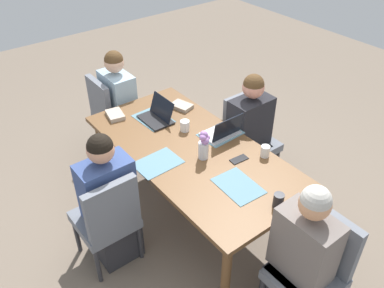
{
  "coord_description": "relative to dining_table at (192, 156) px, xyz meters",
  "views": [
    {
      "loc": [
        2.14,
        -1.65,
        2.76
      ],
      "look_at": [
        0.0,
        0.0,
        0.79
      ],
      "focal_mm": 37.58,
      "sensor_mm": 36.0,
      "label": 1
    }
  ],
  "objects": [
    {
      "name": "ground_plane",
      "position": [
        0.0,
        0.0,
        -0.67
      ],
      "size": [
        10.0,
        10.0,
        0.0
      ],
      "primitive_type": "plane",
      "color": "#756656"
    },
    {
      "name": "dining_table",
      "position": [
        0.0,
        0.0,
        0.0
      ],
      "size": [
        2.01,
        0.99,
        0.74
      ],
      "color": "brown",
      "rests_on": "ground_plane"
    },
    {
      "name": "chair_head_right_left_near",
      "position": [
        1.29,
        0.05,
        -0.17
      ],
      "size": [
        0.44,
        0.44,
        0.9
      ],
      "color": "slate",
      "rests_on": "ground_plane"
    },
    {
      "name": "person_head_right_left_near",
      "position": [
        1.23,
        -0.03,
        -0.14
      ],
      "size": [
        0.4,
        0.36,
        1.19
      ],
      "color": "#2D2D33",
      "rests_on": "ground_plane"
    },
    {
      "name": "chair_far_left_mid",
      "position": [
        -0.12,
        0.78,
        -0.17
      ],
      "size": [
        0.44,
        0.44,
        0.9
      ],
      "color": "slate",
      "rests_on": "ground_plane"
    },
    {
      "name": "person_far_left_mid",
      "position": [
        -0.04,
        0.72,
        -0.14
      ],
      "size": [
        0.36,
        0.4,
        1.19
      ],
      "color": "#2D2D33",
      "rests_on": "ground_plane"
    },
    {
      "name": "chair_head_left_left_far",
      "position": [
        -1.32,
        -0.08,
        -0.17
      ],
      "size": [
        0.44,
        0.44,
        0.9
      ],
      "color": "slate",
      "rests_on": "ground_plane"
    },
    {
      "name": "person_head_left_left_far",
      "position": [
        -1.26,
        -0.01,
        -0.14
      ],
      "size": [
        0.4,
        0.36,
        1.19
      ],
      "color": "#2D2D33",
      "rests_on": "ground_plane"
    },
    {
      "name": "chair_near_right_near",
      "position": [
        0.04,
        -0.85,
        -0.17
      ],
      "size": [
        0.44,
        0.44,
        0.9
      ],
      "color": "slate",
      "rests_on": "ground_plane"
    },
    {
      "name": "person_near_right_near",
      "position": [
        -0.03,
        -0.79,
        -0.14
      ],
      "size": [
        0.36,
        0.4,
        1.19
      ],
      "color": "#2D2D33",
      "rests_on": "ground_plane"
    },
    {
      "name": "flower_vase",
      "position": [
        0.15,
        0.0,
        0.22
      ],
      "size": [
        0.09,
        0.1,
        0.26
      ],
      "color": "silver",
      "rests_on": "dining_table"
    },
    {
      "name": "placemat_head_right_left_near",
      "position": [
        0.58,
        -0.01,
        0.08
      ],
      "size": [
        0.37,
        0.28,
        0.0
      ],
      "primitive_type": "cube",
      "rotation": [
        0.0,
        0.0,
        3.09
      ],
      "color": "slate",
      "rests_on": "dining_table"
    },
    {
      "name": "placemat_far_left_mid",
      "position": [
        -0.02,
        0.33,
        0.08
      ],
      "size": [
        0.27,
        0.37,
        0.0
      ],
      "primitive_type": "cube",
      "rotation": [
        0.0,
        0.0,
        -1.53
      ],
      "color": "slate",
      "rests_on": "dining_table"
    },
    {
      "name": "placemat_head_left_left_far",
      "position": [
        -0.59,
        -0.0,
        0.08
      ],
      "size": [
        0.37,
        0.28,
        0.0
      ],
      "primitive_type": "cube",
      "rotation": [
        0.0,
        0.0,
        0.05
      ],
      "color": "slate",
      "rests_on": "dining_table"
    },
    {
      "name": "placemat_near_right_near",
      "position": [
        -0.02,
        -0.33,
        0.08
      ],
      "size": [
        0.27,
        0.37,
        0.0
      ],
      "primitive_type": "cube",
      "rotation": [
        0.0,
        0.0,
        1.6
      ],
      "color": "slate",
      "rests_on": "dining_table"
    },
    {
      "name": "laptop_far_left_mid",
      "position": [
        0.01,
        0.33,
        0.12
      ],
      "size": [
        0.22,
        0.32,
        0.21
      ],
      "color": "silver",
      "rests_on": "dining_table"
    },
    {
      "name": "laptop_head_left_left_far",
      "position": [
        -0.55,
        0.02,
        0.12
      ],
      "size": [
        0.32,
        0.22,
        0.21
      ],
      "color": "black",
      "rests_on": "dining_table"
    },
    {
      "name": "coffee_mug_near_left",
      "position": [
        0.44,
        0.41,
        0.12
      ],
      "size": [
        0.07,
        0.07,
        0.1
      ],
      "primitive_type": "cylinder",
      "color": "white",
      "rests_on": "dining_table"
    },
    {
      "name": "coffee_mug_near_right",
      "position": [
        -0.26,
        0.12,
        0.12
      ],
      "size": [
        0.08,
        0.08,
        0.1
      ],
      "primitive_type": "cylinder",
      "color": "white",
      "rests_on": "dining_table"
    },
    {
      "name": "coffee_mug_centre_left",
      "position": [
        0.9,
        0.06,
        0.13
      ],
      "size": [
        0.08,
        0.08,
        0.11
      ],
      "primitive_type": "cylinder",
      "color": "#232328",
      "rests_on": "dining_table"
    },
    {
      "name": "book_red_cover",
      "position": [
        -0.84,
        -0.26,
        0.09
      ],
      "size": [
        0.22,
        0.18,
        0.04
      ],
      "primitive_type": "cube",
      "rotation": [
        0.0,
        0.0,
        -0.2
      ],
      "color": "#B2A38E",
      "rests_on": "dining_table"
    },
    {
      "name": "book_blue_cover",
      "position": [
        -0.6,
        0.33,
        0.09
      ],
      "size": [
        0.23,
        0.19,
        0.04
      ],
      "primitive_type": "cube",
      "rotation": [
        0.0,
        0.0,
        0.28
      ],
      "color": "#B2A38E",
      "rests_on": "dining_table"
    },
    {
      "name": "phone_black",
      "position": [
        0.35,
        0.21,
        0.08
      ],
      "size": [
        0.08,
        0.15,
        0.01
      ],
      "primitive_type": "cube",
      "rotation": [
        0.0,
        0.0,
        1.5
      ],
      "color": "black",
      "rests_on": "dining_table"
    }
  ]
}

